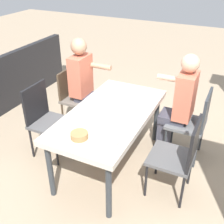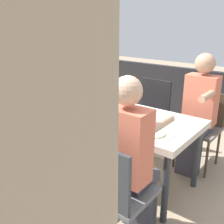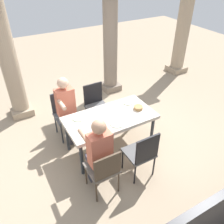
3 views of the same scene
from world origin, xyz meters
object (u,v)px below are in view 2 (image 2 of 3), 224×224
Objects in this scene: chair_mid_south at (151,111)px; plate_1 at (134,108)px; chair_mid_north at (51,162)px; diner_man_white at (198,111)px; dining_table at (120,121)px; chair_west_south at (202,124)px; plate_2 at (69,110)px; diner_woman_green at (131,157)px; bread_basket at (83,101)px; chair_west_north at (115,190)px; plate_0 at (154,133)px.

chair_mid_south is 0.65m from plate_1.
chair_mid_north is 1.66m from diner_man_white.
dining_table is 1.19× the size of diner_man_white.
chair_west_south reaches higher than plate_2.
diner_woman_green reaches higher than chair_west_south.
chair_west_south is at bearing -145.45° from bread_basket.
chair_mid_north reaches higher than plate_1.
plate_2 is (0.40, -0.61, 0.23)m from chair_mid_north.
dining_table is 1.02m from chair_west_north.
chair_west_south is 1.54m from plate_2.
diner_woman_green is (-0.00, -0.20, 0.18)m from chair_west_north.
bread_basket is (1.14, 0.78, 0.25)m from chair_west_south.
chair_mid_north is 1.03m from bread_basket.
chair_mid_south is 4.54× the size of plate_0.
plate_0 is at bearing 87.37° from chair_west_south.
chair_west_south is at bearing -92.63° from plate_0.
diner_woman_green is (-0.00, 1.47, 0.20)m from chair_west_south.
diner_woman_green is (-0.57, 0.64, 0.05)m from dining_table.
chair_mid_south is at bearing -67.72° from chair_west_north.
plate_0 and plate_2 have the same top height.
chair_west_north is at bearing 150.94° from plate_2.
diner_man_white is 0.71m from plate_1.
chair_mid_north is at bearing 83.52° from plate_1.
bread_basket reaches higher than plate_2.
diner_man_white reaches higher than chair_west_south.
diner_woman_green is at bearing 131.81° from dining_table.
diner_man_white reaches higher than dining_table.
chair_west_north is 1.51m from diner_man_white.
chair_mid_north is 3.75× the size of plate_1.
chair_west_north reaches higher than chair_mid_north.
dining_table is 0.57m from plate_0.
plate_1 is at bearing 46.27° from chair_west_south.
diner_woman_green is at bearing 115.01° from chair_mid_south.
diner_man_white reaches higher than chair_mid_south.
plate_2 is (1.09, -0.41, 0.03)m from diner_woman_green.
plate_0 is 0.99× the size of plate_2.
plate_1 is at bearing -96.48° from chair_mid_north.
chair_mid_south reaches higher than chair_west_north.
plate_0 is 0.83× the size of plate_1.
plate_1 is at bearing -57.25° from diner_woman_green.
bread_basket is (1.14, -0.69, 0.05)m from diner_woman_green.
plate_2 is at bearing -56.56° from chair_mid_north.
chair_mid_south is at bearing -14.44° from diner_man_white.
chair_mid_north is at bearing 65.33° from diner_man_white.
chair_mid_south reaches higher than plate_2.
plate_1 and plate_2 have the same top height.
chair_west_north is 0.27m from diner_woman_green.
chair_west_north is at bearing 142.17° from bread_basket.
chair_west_south is at bearing -133.73° from plate_1.
chair_west_north is at bearing 90.00° from chair_west_south.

